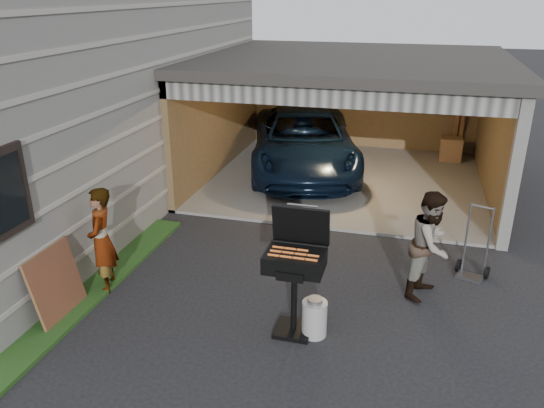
{
  "coord_description": "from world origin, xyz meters",
  "views": [
    {
      "loc": [
        2.18,
        -5.62,
        4.27
      ],
      "look_at": [
        0.17,
        1.78,
        1.15
      ],
      "focal_mm": 35.0,
      "sensor_mm": 36.0,
      "label": 1
    }
  ],
  "objects": [
    {
      "name": "house",
      "position": [
        -6.0,
        4.0,
        2.75
      ],
      "size": [
        7.0,
        11.0,
        5.5
      ],
      "primitive_type": "cube",
      "color": "#474744",
      "rests_on": "ground"
    },
    {
      "name": "man",
      "position": [
        2.6,
        1.66,
        0.82
      ],
      "size": [
        0.87,
        0.97,
        1.63
      ],
      "primitive_type": "imported",
      "rotation": [
        0.0,
        0.0,
        1.2
      ],
      "color": "#4B251D",
      "rests_on": "ground"
    },
    {
      "name": "woman",
      "position": [
        -2.1,
        0.53,
        0.82
      ],
      "size": [
        0.57,
        0.69,
        1.64
      ],
      "primitive_type": "imported",
      "rotation": [
        0.0,
        0.0,
        -1.23
      ],
      "color": "#A0B5C9",
      "rests_on": "ground"
    },
    {
      "name": "ground",
      "position": [
        0.0,
        0.0,
        0.0
      ],
      "size": [
        80.0,
        80.0,
        0.0
      ],
      "primitive_type": "plane",
      "color": "black",
      "rests_on": "ground"
    },
    {
      "name": "propane_tank",
      "position": [
        1.18,
        0.21,
        0.25
      ],
      "size": [
        0.38,
        0.38,
        0.5
      ],
      "primitive_type": "cylinder",
      "rotation": [
        0.0,
        0.0,
        0.15
      ],
      "color": "#ADAEAA",
      "rests_on": "ground"
    },
    {
      "name": "garage",
      "position": [
        0.76,
        6.79,
        1.87
      ],
      "size": [
        6.8,
        6.3,
        2.9
      ],
      "color": "#605E59",
      "rests_on": "ground"
    },
    {
      "name": "minivan",
      "position": [
        -0.38,
        6.8,
        0.73
      ],
      "size": [
        3.69,
        5.72,
        1.47
      ],
      "primitive_type": "imported",
      "rotation": [
        0.0,
        0.0,
        0.26
      ],
      "color": "black",
      "rests_on": "ground"
    },
    {
      "name": "hand_truck",
      "position": [
        3.31,
        2.39,
        0.23
      ],
      "size": [
        0.54,
        0.48,
        1.21
      ],
      "rotation": [
        0.0,
        0.0,
        -0.33
      ],
      "color": "slate",
      "rests_on": "ground"
    },
    {
      "name": "bbq_grill",
      "position": [
        0.9,
        0.24,
        1.0
      ],
      "size": [
        0.76,
        0.66,
        1.68
      ],
      "color": "black",
      "rests_on": "ground"
    },
    {
      "name": "plywood_panel",
      "position": [
        -2.34,
        -0.29,
        0.51
      ],
      "size": [
        0.26,
        0.92,
        1.01
      ],
      "primitive_type": "cube",
      "rotation": [
        0.0,
        -0.21,
        0.0
      ],
      "color": "#5B2C1F",
      "rests_on": "ground"
    },
    {
      "name": "groundcover_strip",
      "position": [
        -2.25,
        -1.0,
        0.03
      ],
      "size": [
        0.5,
        8.0,
        0.06
      ],
      "primitive_type": "cube",
      "color": "#193814",
      "rests_on": "ground"
    }
  ]
}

